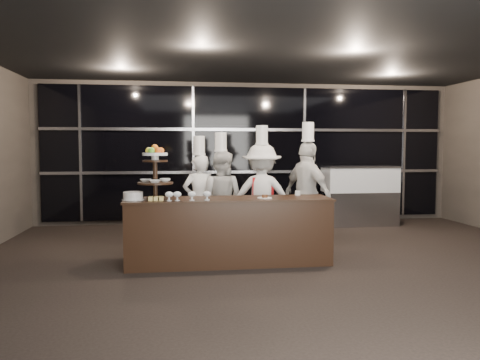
{
  "coord_description": "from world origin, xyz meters",
  "views": [
    {
      "loc": [
        -1.54,
        -4.99,
        1.62
      ],
      "look_at": [
        -0.64,
        1.72,
        1.15
      ],
      "focal_mm": 35.0,
      "sensor_mm": 36.0,
      "label": 1
    }
  ],
  "objects": [
    {
      "name": "room",
      "position": [
        0.0,
        0.0,
        1.5
      ],
      "size": [
        10.0,
        10.0,
        10.0
      ],
      "color": "black",
      "rests_on": "ground"
    },
    {
      "name": "window_wall",
      "position": [
        0.0,
        4.94,
        1.5
      ],
      "size": [
        8.6,
        0.1,
        2.8
      ],
      "color": "black",
      "rests_on": "ground"
    },
    {
      "name": "buffet_counter",
      "position": [
        -0.84,
        1.42,
        0.47
      ],
      "size": [
        2.84,
        0.74,
        0.92
      ],
      "color": "black",
      "rests_on": "ground"
    },
    {
      "name": "display_stand",
      "position": [
        -1.84,
        1.42,
        1.34
      ],
      "size": [
        0.48,
        0.48,
        0.74
      ],
      "color": "black",
      "rests_on": "buffet_counter"
    },
    {
      "name": "compotes",
      "position": [
        -1.43,
        1.2,
        1.0
      ],
      "size": [
        0.61,
        0.11,
        0.12
      ],
      "color": "silver",
      "rests_on": "buffet_counter"
    },
    {
      "name": "layer_cake",
      "position": [
        -2.13,
        1.37,
        0.97
      ],
      "size": [
        0.3,
        0.3,
        0.11
      ],
      "color": "white",
      "rests_on": "buffet_counter"
    },
    {
      "name": "pastry_squares",
      "position": [
        -1.82,
        1.25,
        0.95
      ],
      "size": [
        0.2,
        0.13,
        0.05
      ],
      "color": "#E2C76E",
      "rests_on": "buffet_counter"
    },
    {
      "name": "small_plate",
      "position": [
        -0.35,
        1.32,
        0.94
      ],
      "size": [
        0.2,
        0.2,
        0.05
      ],
      "color": "white",
      "rests_on": "buffet_counter"
    },
    {
      "name": "chef_cup",
      "position": [
        0.21,
        1.67,
        0.96
      ],
      "size": [
        0.08,
        0.08,
        0.07
      ],
      "primitive_type": "cylinder",
      "color": "white",
      "rests_on": "buffet_counter"
    },
    {
      "name": "display_case",
      "position": [
        2.23,
        4.3,
        0.69
      ],
      "size": [
        1.51,
        0.66,
        1.24
      ],
      "color": "#A5A5AA",
      "rests_on": "ground"
    },
    {
      "name": "chef_a",
      "position": [
        -1.19,
        2.57,
        0.79
      ],
      "size": [
        0.62,
        0.49,
        1.81
      ],
      "color": "white",
      "rests_on": "ground"
    },
    {
      "name": "chef_b",
      "position": [
        -0.84,
        2.57,
        0.8
      ],
      "size": [
        0.94,
        0.86,
        1.87
      ],
      "color": "silver",
      "rests_on": "ground"
    },
    {
      "name": "chef_c",
      "position": [
        -0.19,
        2.41,
        0.85
      ],
      "size": [
        1.18,
        0.82,
        1.97
      ],
      "color": "white",
      "rests_on": "ground"
    },
    {
      "name": "chef_d",
      "position": [
        0.54,
        2.32,
        0.88
      ],
      "size": [
        0.82,
        1.09,
        2.02
      ],
      "color": "silver",
      "rests_on": "ground"
    }
  ]
}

